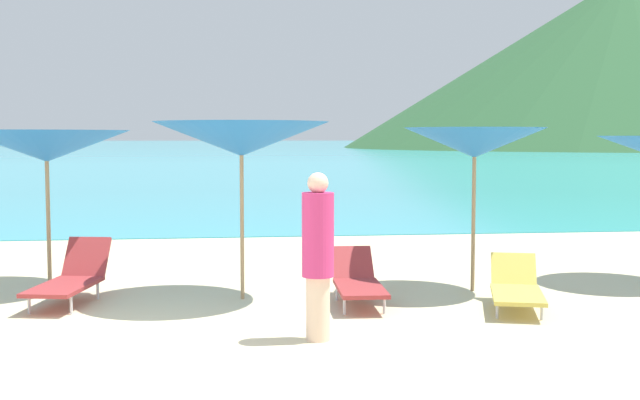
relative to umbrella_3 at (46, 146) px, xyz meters
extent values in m
cube|color=beige|center=(1.40, 6.40, -2.16)|extent=(50.00, 100.00, 0.30)
cube|color=#38B7CC|center=(1.40, 225.45, -2.00)|extent=(650.00, 440.00, 0.02)
cone|color=#2D5B33|center=(80.94, 137.78, 14.81)|extent=(109.58, 109.58, 33.64)
cylinder|color=#9E7F59|center=(0.00, 0.00, -0.95)|extent=(0.06, 0.06, 2.12)
cone|color=blue|center=(0.00, 0.00, 0.00)|extent=(2.30, 2.30, 0.44)
sphere|color=#9E7F59|center=(0.00, 0.00, 0.14)|extent=(0.07, 0.07, 0.07)
cylinder|color=#9E7F59|center=(2.67, -1.06, -0.90)|extent=(0.05, 0.05, 2.22)
cone|color=blue|center=(2.67, -1.06, 0.10)|extent=(2.35, 2.35, 0.45)
sphere|color=#9E7F59|center=(2.67, -1.06, 0.25)|extent=(0.07, 0.07, 0.07)
cylinder|color=#9E7F59|center=(5.86, -0.90, -0.93)|extent=(0.05, 0.05, 2.16)
cone|color=blue|center=(5.86, -0.90, 0.05)|extent=(1.98, 1.98, 0.41)
sphere|color=#9E7F59|center=(5.86, -0.90, 0.18)|extent=(0.07, 0.07, 0.07)
cube|color=#A53333|center=(0.42, -1.27, -1.75)|extent=(0.86, 1.40, 0.05)
cube|color=#A53333|center=(0.59, -0.48, -1.50)|extent=(0.65, 0.48, 0.53)
cylinder|color=silver|center=(0.08, -1.63, -1.89)|extent=(0.04, 0.04, 0.23)
cylinder|color=silver|center=(0.60, -1.73, -1.89)|extent=(0.04, 0.04, 0.23)
cylinder|color=silver|center=(0.27, -0.74, -1.89)|extent=(0.04, 0.04, 0.23)
cylinder|color=silver|center=(0.78, -0.85, -1.89)|extent=(0.04, 0.04, 0.23)
cube|color=#A53333|center=(4.12, -1.78, -1.76)|extent=(0.62, 1.23, 0.05)
cube|color=#A53333|center=(4.15, -0.97, -1.57)|extent=(0.56, 0.47, 0.42)
cylinder|color=silver|center=(3.86, -2.16, -1.90)|extent=(0.04, 0.04, 0.22)
cylinder|color=silver|center=(4.35, -2.17, -1.90)|extent=(0.04, 0.04, 0.22)
cylinder|color=silver|center=(3.90, -1.31, -1.90)|extent=(0.04, 0.04, 0.22)
cylinder|color=silver|center=(4.38, -1.33, -1.90)|extent=(0.04, 0.04, 0.22)
cube|color=#D8BF4C|center=(5.97, -2.29, -1.79)|extent=(0.92, 1.31, 0.05)
cube|color=#D8BF4C|center=(6.19, -1.57, -1.60)|extent=(0.65, 0.50, 0.41)
cylinder|color=silver|center=(5.62, -2.58, -1.91)|extent=(0.04, 0.04, 0.19)
cylinder|color=silver|center=(6.11, -2.73, -1.91)|extent=(0.04, 0.04, 0.19)
cylinder|color=silver|center=(5.86, -1.78, -1.91)|extent=(0.04, 0.04, 0.19)
cylinder|color=silver|center=(6.35, -1.93, -1.91)|extent=(0.04, 0.04, 0.19)
cylinder|color=beige|center=(3.40, -3.32, -1.67)|extent=(0.25, 0.25, 0.68)
cylinder|color=#D83372|center=(3.40, -3.32, -0.89)|extent=(0.34, 0.34, 0.88)
sphere|color=beige|center=(3.40, -3.32, -0.35)|extent=(0.22, 0.22, 0.22)
camera|label=1|loc=(2.38, -11.60, 0.13)|focal=45.26mm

